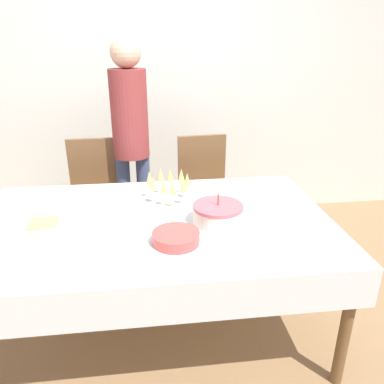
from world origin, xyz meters
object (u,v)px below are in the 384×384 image
champagne_tray (169,187)px  person_standing (130,130)px  plate_stack_main (176,238)px  birthday_cake (218,214)px  dining_chair_far_right (204,190)px  dining_chair_far_left (95,195)px

champagne_tray → person_standing: (-0.25, 0.73, 0.20)m
plate_stack_main → birthday_cake: bearing=38.0°
dining_chair_far_right → birthday_cake: dining_chair_far_right is taller
birthday_cake → person_standing: 1.20m
dining_chair_far_left → birthday_cake: dining_chair_far_left is taller
dining_chair_far_right → birthday_cake: bearing=-94.8°
dining_chair_far_left → dining_chair_far_right: bearing=-0.0°
dining_chair_far_right → person_standing: person_standing is taller
champagne_tray → plate_stack_main: bearing=-90.3°
dining_chair_far_right → champagne_tray: dining_chair_far_right is taller
champagne_tray → person_standing: size_ratio=0.20×
champagne_tray → person_standing: bearing=108.9°
dining_chair_far_left → birthday_cake: bearing=-51.5°
person_standing → birthday_cake: bearing=-65.1°
dining_chair_far_right → plate_stack_main: size_ratio=4.06×
dining_chair_far_left → birthday_cake: size_ratio=3.51×
birthday_cake → champagne_tray: (-0.25, 0.34, 0.04)m
dining_chair_far_right → plate_stack_main: 1.27m
dining_chair_far_left → dining_chair_far_right: (0.88, -0.00, 0.00)m
dining_chair_far_left → plate_stack_main: dining_chair_far_left is taller
dining_chair_far_right → plate_stack_main: bearing=-105.5°
dining_chair_far_left → birthday_cake: (0.80, -1.01, 0.27)m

